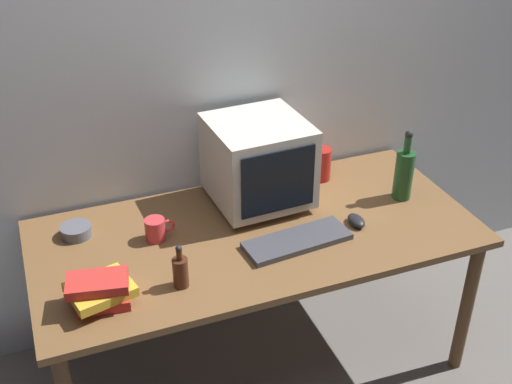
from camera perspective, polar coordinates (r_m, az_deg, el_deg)
The scene contains 12 objects.
ground_plane at distance 3.04m, azimuth 0.00°, elevation -14.40°, with size 6.00×6.00×0.00m, color slate.
back_wall at distance 2.74m, azimuth -3.65°, elevation 11.40°, with size 4.00×0.08×2.50m, color silver.
desk at distance 2.63m, azimuth 0.00°, elevation -4.71°, with size 1.76×0.83×0.70m.
crt_monitor at distance 2.67m, azimuth 0.19°, elevation 2.65°, with size 0.40×0.40×0.37m.
keyboard at distance 2.52m, azimuth 3.64°, elevation -4.29°, with size 0.42×0.15×0.02m, color #3F3F47.
computer_mouse at distance 2.65m, azimuth 8.80°, elevation -2.50°, with size 0.06×0.10×0.04m, color black.
bottle_tall at distance 2.81m, azimuth 12.86°, elevation 1.64°, with size 0.08×0.08×0.32m.
bottle_short at distance 2.29m, azimuth -6.66°, elevation -6.91°, with size 0.06×0.06×0.17m.
book_stack at distance 2.27m, azimuth -13.52°, elevation -8.39°, with size 0.24×0.21×0.11m.
mug at distance 2.55m, azimuth -8.78°, elevation -3.25°, with size 0.12×0.08×0.09m.
cd_spindle at distance 2.64m, azimuth -15.53°, elevation -3.31°, with size 0.12×0.12×0.04m, color #595B66.
metal_canister at distance 2.92m, azimuth 5.73°, elevation 2.47°, with size 0.09×0.09×0.15m, color #A51E19.
Camera 1 is at (-0.77, -1.99, 2.17)m, focal length 45.53 mm.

